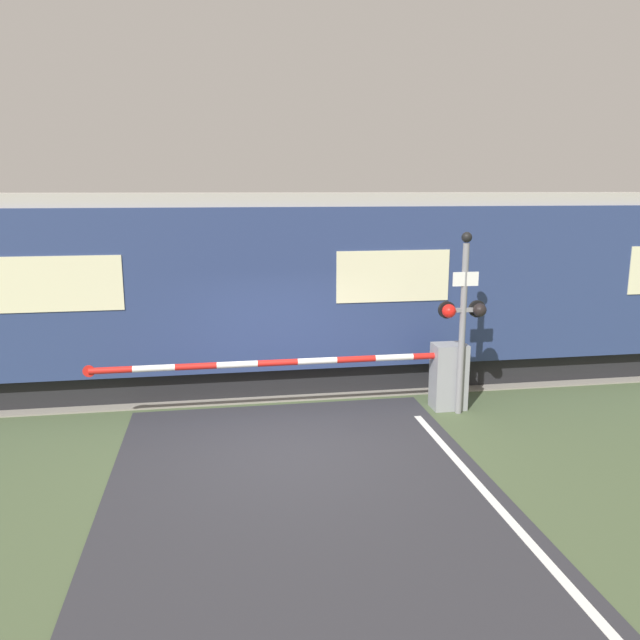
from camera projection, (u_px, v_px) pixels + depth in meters
ground_plane at (291, 449)px, 9.65m from camera, size 80.00×80.00×0.00m
track_bed at (270, 377)px, 13.29m from camera, size 36.00×3.20×0.13m
train at (373, 283)px, 13.24m from camera, size 21.76×3.06×3.87m
crossing_barrier at (417, 374)px, 11.23m from camera, size 6.64×0.44×1.21m
signal_post at (463, 313)px, 10.82m from camera, size 0.86×0.26×3.23m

